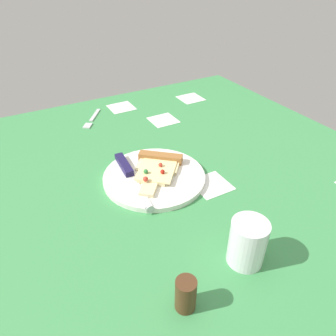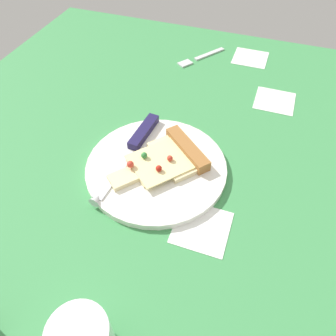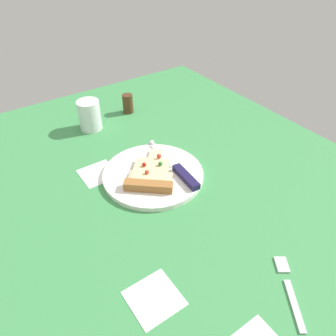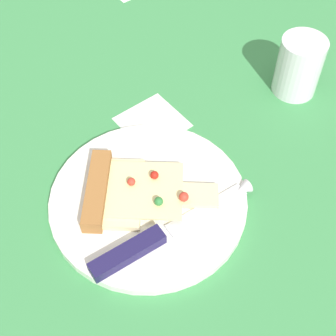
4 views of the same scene
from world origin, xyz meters
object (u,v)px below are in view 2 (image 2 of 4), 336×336
object	(u,v)px
knife	(133,147)
pizza_slice	(167,159)
plate	(156,169)
fork	(200,57)

from	to	relation	value
knife	pizza_slice	bearing A→B (deg)	177.21
plate	fork	distance (cm)	42.38
plate	fork	size ratio (longest dim) A/B	1.96
plate	fork	world-z (taller)	plate
plate	fork	bearing A→B (deg)	-175.64
pizza_slice	knife	size ratio (longest dim) A/B	0.76
plate	knife	bearing A→B (deg)	-116.75
plate	knife	world-z (taller)	knife
knife	fork	bearing A→B (deg)	-89.06
knife	plate	bearing A→B (deg)	157.89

